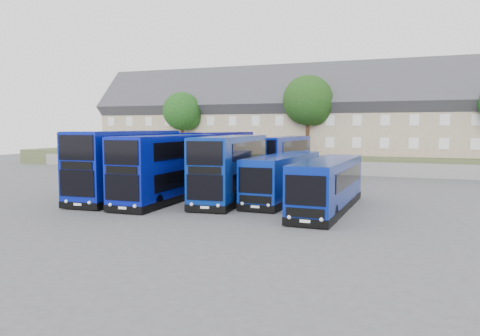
% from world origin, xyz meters
% --- Properties ---
extents(ground, '(120.00, 120.00, 0.00)m').
position_xyz_m(ground, '(0.00, 0.00, 0.00)').
color(ground, '#4C4C51').
rests_on(ground, ground).
extents(retaining_wall, '(70.00, 0.40, 1.50)m').
position_xyz_m(retaining_wall, '(0.00, 24.00, 0.75)').
color(retaining_wall, slate).
rests_on(retaining_wall, ground).
extents(earth_bank, '(80.00, 20.00, 2.00)m').
position_xyz_m(earth_bank, '(0.00, 34.00, 1.00)').
color(earth_bank, '#414D2B').
rests_on(earth_bank, ground).
extents(terrace_row, '(48.00, 10.40, 11.20)m').
position_xyz_m(terrace_row, '(-3.00, 30.00, 6.60)').
color(terrace_row, gray).
rests_on(terrace_row, earth_bank).
extents(dd_front_left, '(3.67, 12.52, 4.92)m').
position_xyz_m(dd_front_left, '(-6.21, 1.86, 2.42)').
color(dd_front_left, '#07158F').
rests_on(dd_front_left, ground).
extents(dd_front_mid, '(3.11, 11.71, 4.62)m').
position_xyz_m(dd_front_mid, '(-2.61, 1.41, 2.27)').
color(dd_front_mid, '#081396').
rests_on(dd_front_mid, ground).
extents(dd_front_right, '(3.71, 11.66, 4.56)m').
position_xyz_m(dd_front_right, '(1.60, 3.26, 2.24)').
color(dd_front_right, navy).
rests_on(dd_front_right, ground).
extents(dd_rear_left, '(3.12, 11.91, 4.70)m').
position_xyz_m(dd_rear_left, '(-4.28, 14.26, 2.31)').
color(dd_rear_left, '#06087F').
rests_on(dd_rear_left, ground).
extents(dd_rear_right, '(2.94, 10.83, 4.27)m').
position_xyz_m(dd_rear_right, '(1.76, 16.24, 2.09)').
color(dd_rear_right, navy).
rests_on(dd_rear_right, ground).
extents(coach_east_a, '(2.74, 11.88, 3.23)m').
position_xyz_m(coach_east_a, '(5.02, 4.80, 1.58)').
color(coach_east_a, '#082492').
rests_on(coach_east_a, ground).
extents(coach_east_b, '(2.69, 11.79, 3.21)m').
position_xyz_m(coach_east_b, '(8.86, 1.53, 1.57)').
color(coach_east_b, navy).
rests_on(coach_east_b, ground).
extents(tree_west, '(4.80, 4.80, 7.65)m').
position_xyz_m(tree_west, '(-13.85, 25.10, 7.05)').
color(tree_west, '#382314').
rests_on(tree_west, earth_bank).
extents(tree_mid, '(5.76, 5.76, 9.18)m').
position_xyz_m(tree_mid, '(2.15, 25.60, 8.07)').
color(tree_mid, '#382314').
rests_on(tree_mid, earth_bank).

